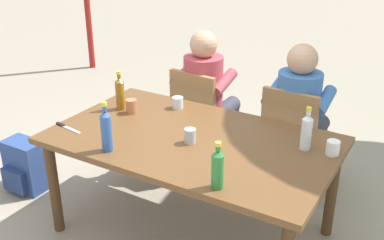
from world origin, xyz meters
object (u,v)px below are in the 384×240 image
(chair_far_left, at_px, (200,114))
(bottle_green, at_px, (218,168))
(person_in_white_shirt, at_px, (300,110))
(cup_terracotta, at_px, (131,106))
(cup_steel, at_px, (190,136))
(table_knife, at_px, (66,127))
(person_in_plaid_shirt, at_px, (208,91))
(bottle_amber, at_px, (120,93))
(chair_far_right, at_px, (293,135))
(cup_glass, at_px, (178,103))
(bottle_blue, at_px, (106,130))
(bottle_clear, at_px, (307,131))
(cup_white, at_px, (333,148))
(dining_table, at_px, (192,148))
(backpack_by_near_side, at_px, (25,166))

(chair_far_left, distance_m, bottle_green, 1.53)
(person_in_white_shirt, xyz_separation_m, cup_terracotta, (-0.96, -0.81, 0.11))
(cup_steel, distance_m, table_knife, 0.84)
(person_in_plaid_shirt, bearing_deg, person_in_white_shirt, 0.00)
(bottle_amber, bearing_deg, bottle_green, -27.98)
(chair_far_right, xyz_separation_m, bottle_green, (0.01, -1.26, 0.34))
(cup_glass, bearing_deg, chair_far_left, 98.66)
(bottle_blue, relative_size, cup_steel, 3.33)
(bottle_clear, height_order, table_knife, bottle_clear)
(chair_far_right, bearing_deg, cup_terracotta, -143.82)
(cup_steel, bearing_deg, chair_far_right, 67.73)
(chair_far_right, height_order, cup_white, chair_far_right)
(dining_table, distance_m, chair_far_right, 0.93)
(chair_far_right, relative_size, person_in_plaid_shirt, 0.74)
(cup_terracotta, bearing_deg, bottle_clear, 4.08)
(chair_far_left, bearing_deg, cup_glass, -81.34)
(bottle_blue, distance_m, cup_steel, 0.51)
(bottle_clear, relative_size, cup_steel, 2.87)
(cup_terracotta, bearing_deg, bottle_blue, -66.97)
(person_in_plaid_shirt, bearing_deg, bottle_amber, -109.23)
(person_in_plaid_shirt, relative_size, cup_white, 13.56)
(dining_table, distance_m, cup_steel, 0.14)
(chair_far_left, height_order, bottle_green, bottle_green)
(bottle_blue, bearing_deg, cup_terracotta, 113.03)
(dining_table, height_order, table_knife, table_knife)
(cup_terracotta, height_order, table_knife, cup_terracotta)
(chair_far_right, bearing_deg, bottle_clear, -66.75)
(cup_white, bearing_deg, bottle_clear, -176.47)
(dining_table, bearing_deg, cup_white, 15.13)
(bottle_green, bearing_deg, bottle_amber, 152.02)
(bottle_blue, bearing_deg, backpack_by_near_side, 168.88)
(cup_white, bearing_deg, cup_steel, -159.90)
(cup_steel, xyz_separation_m, backpack_by_near_side, (-1.43, -0.13, -0.57))
(bottle_green, height_order, table_knife, bottle_green)
(dining_table, distance_m, cup_glass, 0.51)
(person_in_plaid_shirt, height_order, cup_steel, person_in_plaid_shirt)
(bottle_amber, xyz_separation_m, cup_glass, (0.34, 0.22, -0.08))
(person_in_white_shirt, bearing_deg, table_knife, -133.89)
(table_knife, height_order, backpack_by_near_side, table_knife)
(chair_far_right, bearing_deg, cup_steel, -112.27)
(chair_far_left, bearing_deg, bottle_green, -57.28)
(person_in_plaid_shirt, distance_m, cup_glass, 0.58)
(bottle_amber, bearing_deg, chair_far_right, 32.68)
(cup_terracotta, distance_m, cup_glass, 0.33)
(person_in_white_shirt, bearing_deg, bottle_blue, -118.96)
(bottle_amber, bearing_deg, backpack_by_near_side, -155.14)
(chair_far_left, bearing_deg, table_knife, -108.74)
(dining_table, distance_m, table_knife, 0.84)
(cup_terracotta, height_order, cup_steel, cup_terracotta)
(backpack_by_near_side, bearing_deg, chair_far_right, 29.67)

